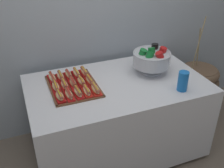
% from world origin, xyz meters
% --- Properties ---
extents(ground_plane, '(10.00, 10.00, 0.00)m').
position_xyz_m(ground_plane, '(0.00, 0.00, 0.00)').
color(ground_plane, '#7A6B5B').
extents(back_wall, '(6.00, 0.10, 2.60)m').
position_xyz_m(back_wall, '(0.00, 0.61, 1.30)').
color(back_wall, '#9EA8B2').
rests_on(back_wall, ground_plane).
extents(buffet_table, '(1.59, 0.94, 0.77)m').
position_xyz_m(buffet_table, '(0.00, 0.00, 0.41)').
color(buffet_table, silver).
rests_on(buffet_table, ground_plane).
extents(floor_vase, '(0.53, 0.53, 1.21)m').
position_xyz_m(floor_vase, '(1.06, 0.19, 0.31)').
color(floor_vase, brown).
rests_on(floor_vase, ground_plane).
extents(serving_tray, '(0.41, 0.53, 0.01)m').
position_xyz_m(serving_tray, '(-0.38, 0.08, 0.78)').
color(serving_tray, brown).
rests_on(serving_tray, buffet_table).
extents(hot_dog_0, '(0.07, 0.15, 0.06)m').
position_xyz_m(hot_dog_0, '(-0.53, -0.09, 0.81)').
color(hot_dog_0, '#B21414').
rests_on(hot_dog_0, serving_tray).
extents(hot_dog_1, '(0.07, 0.17, 0.06)m').
position_xyz_m(hot_dog_1, '(-0.46, -0.09, 0.81)').
color(hot_dog_1, red).
rests_on(hot_dog_1, serving_tray).
extents(hot_dog_2, '(0.07, 0.17, 0.06)m').
position_xyz_m(hot_dog_2, '(-0.38, -0.09, 0.81)').
color(hot_dog_2, red).
rests_on(hot_dog_2, serving_tray).
extents(hot_dog_3, '(0.07, 0.17, 0.06)m').
position_xyz_m(hot_dog_3, '(-0.31, -0.09, 0.81)').
color(hot_dog_3, red).
rests_on(hot_dog_3, serving_tray).
extents(hot_dog_4, '(0.07, 0.18, 0.06)m').
position_xyz_m(hot_dog_4, '(-0.23, -0.09, 0.81)').
color(hot_dog_4, red).
rests_on(hot_dog_4, serving_tray).
extents(hot_dog_5, '(0.07, 0.18, 0.06)m').
position_xyz_m(hot_dog_5, '(-0.53, 0.08, 0.80)').
color(hot_dog_5, '#B21414').
rests_on(hot_dog_5, serving_tray).
extents(hot_dog_6, '(0.07, 0.17, 0.06)m').
position_xyz_m(hot_dog_6, '(-0.46, 0.08, 0.81)').
color(hot_dog_6, red).
rests_on(hot_dog_6, serving_tray).
extents(hot_dog_7, '(0.06, 0.16, 0.06)m').
position_xyz_m(hot_dog_7, '(-0.38, 0.08, 0.81)').
color(hot_dog_7, red).
rests_on(hot_dog_7, serving_tray).
extents(hot_dog_8, '(0.07, 0.17, 0.06)m').
position_xyz_m(hot_dog_8, '(-0.31, 0.08, 0.81)').
color(hot_dog_8, '#B21414').
rests_on(hot_dog_8, serving_tray).
extents(hot_dog_9, '(0.07, 0.18, 0.06)m').
position_xyz_m(hot_dog_9, '(-0.23, 0.08, 0.81)').
color(hot_dog_9, red).
rests_on(hot_dog_9, serving_tray).
extents(hot_dog_10, '(0.07, 0.19, 0.06)m').
position_xyz_m(hot_dog_10, '(-0.53, 0.24, 0.81)').
color(hot_dog_10, red).
rests_on(hot_dog_10, serving_tray).
extents(hot_dog_11, '(0.07, 0.16, 0.06)m').
position_xyz_m(hot_dog_11, '(-0.46, 0.24, 0.81)').
color(hot_dog_11, '#B21414').
rests_on(hot_dog_11, serving_tray).
extents(hot_dog_12, '(0.06, 0.16, 0.06)m').
position_xyz_m(hot_dog_12, '(-0.38, 0.24, 0.81)').
color(hot_dog_12, '#B21414').
rests_on(hot_dog_12, serving_tray).
extents(hot_dog_13, '(0.07, 0.17, 0.06)m').
position_xyz_m(hot_dog_13, '(-0.31, 0.24, 0.81)').
color(hot_dog_13, '#B21414').
rests_on(hot_dog_13, serving_tray).
extents(hot_dog_14, '(0.07, 0.17, 0.06)m').
position_xyz_m(hot_dog_14, '(-0.23, 0.24, 0.81)').
color(hot_dog_14, red).
rests_on(hot_dog_14, serving_tray).
extents(punch_bowl, '(0.35, 0.35, 0.26)m').
position_xyz_m(punch_bowl, '(0.38, 0.07, 0.92)').
color(punch_bowl, silver).
rests_on(punch_bowl, buffet_table).
extents(cup_stack, '(0.09, 0.09, 0.17)m').
position_xyz_m(cup_stack, '(0.47, -0.32, 0.86)').
color(cup_stack, blue).
rests_on(cup_stack, buffet_table).
extents(donut, '(0.14, 0.14, 0.03)m').
position_xyz_m(donut, '(0.58, 0.32, 0.79)').
color(donut, pink).
rests_on(donut, buffet_table).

